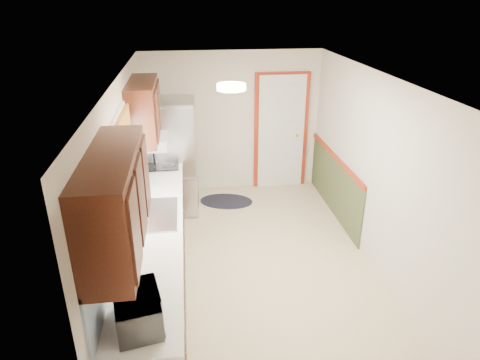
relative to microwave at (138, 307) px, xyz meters
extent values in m
cube|color=beige|center=(1.20, 1.95, -1.11)|extent=(3.20, 5.20, 0.12)
cube|color=white|center=(1.20, 1.95, 1.29)|extent=(3.20, 5.20, 0.12)
cube|color=silver|center=(1.20, 4.45, 0.09)|extent=(3.20, 0.10, 2.40)
cube|color=silver|center=(1.20, -0.55, 0.09)|extent=(3.20, 0.10, 2.40)
cube|color=silver|center=(-0.30, 1.95, 0.09)|extent=(0.10, 5.20, 2.40)
cube|color=silver|center=(2.70, 1.95, 0.09)|extent=(0.10, 5.20, 2.40)
cube|color=#38160C|center=(0.00, 1.65, -0.66)|extent=(0.60, 4.00, 0.90)
cube|color=white|center=(0.01, 1.65, -0.19)|extent=(0.63, 4.00, 0.04)
cube|color=#5C9AE0|center=(-0.29, 1.65, 0.11)|extent=(0.02, 4.00, 0.55)
cube|color=#38160C|center=(-0.12, 0.35, 0.72)|extent=(0.35, 1.40, 0.75)
cube|color=#38160C|center=(-0.12, 3.05, 0.72)|extent=(0.35, 1.20, 0.75)
cube|color=white|center=(-0.29, 1.75, 0.51)|extent=(0.02, 1.00, 0.90)
cube|color=#B34D21|center=(-0.24, 1.75, 0.86)|extent=(0.05, 1.12, 0.24)
cube|color=#B7B7BC|center=(0.01, 1.75, -0.16)|extent=(0.52, 0.82, 0.02)
cube|color=white|center=(-0.07, 3.10, 0.27)|extent=(0.45, 0.60, 0.15)
cube|color=maroon|center=(2.05, 4.42, -0.11)|extent=(0.94, 0.05, 2.08)
cube|color=white|center=(2.05, 4.39, -0.11)|extent=(0.80, 0.04, 2.00)
cube|color=#404A29|center=(2.69, 3.30, -0.66)|extent=(0.02, 2.30, 0.90)
cube|color=maroon|center=(2.67, 3.30, -0.19)|extent=(0.04, 2.30, 0.06)
cylinder|color=#FFD88C|center=(0.90, 1.75, 1.25)|extent=(0.30, 0.30, 0.06)
imported|color=white|center=(0.00, 0.00, 0.00)|extent=(0.37, 0.54, 0.33)
cube|color=#B7B7BC|center=(0.18, 3.70, -0.21)|extent=(0.79, 0.74, 1.80)
cylinder|color=black|center=(-0.07, 3.31, -0.30)|extent=(0.02, 0.02, 1.26)
ellipsoid|color=black|center=(1.02, 3.85, -1.10)|extent=(1.00, 0.76, 0.01)
cube|color=black|center=(0.01, 3.35, -0.16)|extent=(0.54, 0.65, 0.02)
camera|label=1|loc=(0.43, -2.59, 2.14)|focal=32.00mm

